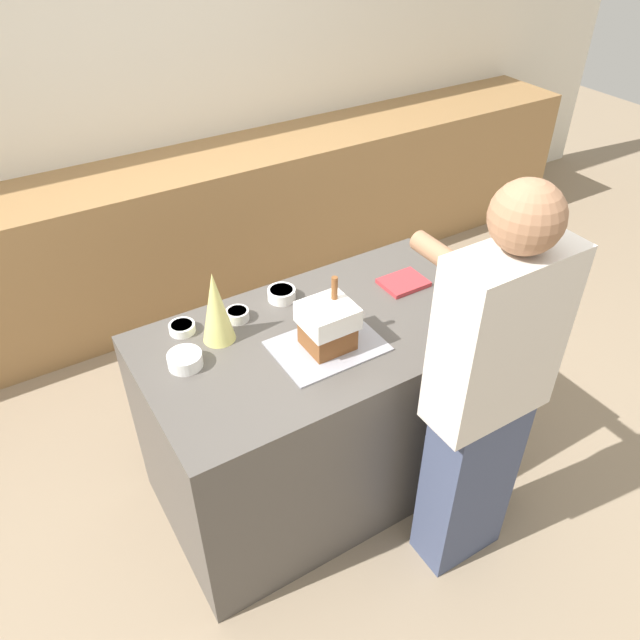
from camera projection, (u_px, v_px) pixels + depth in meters
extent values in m
plane|color=gray|center=(324.00, 474.00, 3.02)|extent=(12.00, 12.00, 0.00)
cube|color=white|center=(138.00, 88.00, 3.64)|extent=(8.00, 0.05, 2.60)
cube|color=#9E7547|center=(178.00, 236.00, 3.92)|extent=(6.00, 0.60, 0.93)
cube|color=#514C47|center=(324.00, 409.00, 2.75)|extent=(1.48, 0.81, 0.89)
cube|color=#9E9EA8|center=(327.00, 346.00, 2.39)|extent=(0.41, 0.30, 0.01)
cube|color=brown|center=(328.00, 335.00, 2.36)|extent=(0.17, 0.16, 0.10)
cube|color=white|center=(328.00, 315.00, 2.31)|extent=(0.19, 0.18, 0.09)
cylinder|color=brown|center=(335.00, 288.00, 2.29)|extent=(0.02, 0.02, 0.09)
cone|color=#DBD675|center=(216.00, 307.00, 2.35)|extent=(0.13, 0.13, 0.30)
cylinder|color=white|center=(282.00, 294.00, 2.64)|extent=(0.12, 0.12, 0.05)
cylinder|color=#4770DB|center=(281.00, 291.00, 2.62)|extent=(0.10, 0.10, 0.01)
cylinder|color=white|center=(238.00, 315.00, 2.52)|extent=(0.09, 0.09, 0.04)
cylinder|color=red|center=(237.00, 312.00, 2.51)|extent=(0.08, 0.08, 0.01)
cylinder|color=white|center=(185.00, 360.00, 2.30)|extent=(0.13, 0.13, 0.05)
cylinder|color=orange|center=(184.00, 356.00, 2.28)|extent=(0.11, 0.11, 0.01)
cylinder|color=white|center=(182.00, 328.00, 2.46)|extent=(0.10, 0.10, 0.04)
cylinder|color=green|center=(182.00, 325.00, 2.45)|extent=(0.09, 0.09, 0.01)
cube|color=#B23338|center=(403.00, 283.00, 2.73)|extent=(0.19, 0.15, 0.02)
cube|color=#424C6B|center=(467.00, 481.00, 2.48)|extent=(0.34, 0.19, 0.82)
cube|color=silver|center=(500.00, 337.00, 2.03)|extent=(0.45, 0.20, 0.65)
sphere|color=#996B4C|center=(527.00, 217.00, 1.76)|extent=(0.22, 0.22, 0.22)
cylinder|color=#996B4C|center=(460.00, 268.00, 2.09)|extent=(0.08, 0.45, 0.08)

